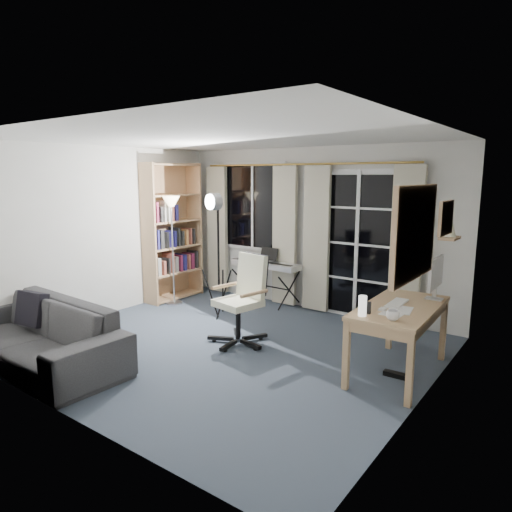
{
  "coord_description": "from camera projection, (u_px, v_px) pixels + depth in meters",
  "views": [
    {
      "loc": [
        3.31,
        -3.91,
        1.99
      ],
      "look_at": [
        0.18,
        0.35,
        1.05
      ],
      "focal_mm": 32.0,
      "sensor_mm": 36.0,
      "label": 1
    }
  ],
  "objects": [
    {
      "name": "floor",
      "position": [
        226.0,
        347.0,
        5.38
      ],
      "size": [
        4.5,
        4.0,
        0.02
      ],
      "primitive_type": "cube",
      "color": "#3C4757",
      "rests_on": "ground"
    },
    {
      "name": "window",
      "position": [
        254.0,
        206.0,
        7.3
      ],
      "size": [
        1.2,
        0.08,
        1.4
      ],
      "color": "white",
      "rests_on": "floor"
    },
    {
      "name": "french_door",
      "position": [
        358.0,
        246.0,
        6.33
      ],
      "size": [
        1.32,
        0.09,
        2.11
      ],
      "color": "white",
      "rests_on": "floor"
    },
    {
      "name": "curtains",
      "position": [
        299.0,
        237.0,
        6.76
      ],
      "size": [
        3.6,
        0.07,
        2.13
      ],
      "color": "gold",
      "rests_on": "floor"
    },
    {
      "name": "bookshelf",
      "position": [
        170.0,
        235.0,
        7.35
      ],
      "size": [
        0.37,
        1.02,
        2.19
      ],
      "rotation": [
        0.0,
        0.0,
        -0.02
      ],
      "color": "tan",
      "rests_on": "floor"
    },
    {
      "name": "torchiere_lamp",
      "position": [
        172.0,
        218.0,
        6.94
      ],
      "size": [
        0.31,
        0.31,
        1.68
      ],
      "rotation": [
        0.0,
        0.0,
        -0.17
      ],
      "color": "#B2B2B7",
      "rests_on": "floor"
    },
    {
      "name": "keyboard_piano",
      "position": [
        265.0,
        265.0,
        6.98
      ],
      "size": [
        1.17,
        0.6,
        0.84
      ],
      "rotation": [
        0.0,
        0.0,
        -0.05
      ],
      "color": "black",
      "rests_on": "floor"
    },
    {
      "name": "studio_light",
      "position": [
        215.0,
        216.0,
        6.27
      ],
      "size": [
        0.39,
        0.39,
        1.79
      ],
      "rotation": [
        0.0,
        0.0,
        -0.3
      ],
      "color": "black",
      "rests_on": "floor"
    },
    {
      "name": "office_chair",
      "position": [
        246.0,
        291.0,
        5.46
      ],
      "size": [
        0.73,
        0.73,
        1.06
      ],
      "rotation": [
        0.0,
        0.0,
        -0.18
      ],
      "color": "black",
      "rests_on": "floor"
    },
    {
      "name": "desk",
      "position": [
        400.0,
        314.0,
        4.55
      ],
      "size": [
        0.71,
        1.35,
        0.71
      ],
      "rotation": [
        0.0,
        0.0,
        0.03
      ],
      "color": "tan",
      "rests_on": "floor"
    },
    {
      "name": "monitor",
      "position": [
        435.0,
        274.0,
        4.73
      ],
      "size": [
        0.17,
        0.51,
        0.45
      ],
      "rotation": [
        0.0,
        0.0,
        0.03
      ],
      "color": "silver",
      "rests_on": "desk"
    },
    {
      "name": "desk_clutter",
      "position": [
        386.0,
        325.0,
        4.41
      ],
      "size": [
        0.41,
        0.81,
        0.9
      ],
      "rotation": [
        0.0,
        0.0,
        0.03
      ],
      "color": "white",
      "rests_on": "desk"
    },
    {
      "name": "mug",
      "position": [
        393.0,
        314.0,
        4.07
      ],
      "size": [
        0.12,
        0.1,
        0.12
      ],
      "primitive_type": "imported",
      "rotation": [
        0.0,
        0.0,
        0.03
      ],
      "color": "silver",
      "rests_on": "desk"
    },
    {
      "name": "wall_mirror",
      "position": [
        414.0,
        233.0,
        3.54
      ],
      "size": [
        0.04,
        0.94,
        0.74
      ],
      "color": "tan",
      "rests_on": "floor"
    },
    {
      "name": "framed_print",
      "position": [
        446.0,
        218.0,
        4.24
      ],
      "size": [
        0.03,
        0.42,
        0.32
      ],
      "color": "tan",
      "rests_on": "floor"
    },
    {
      "name": "wall_shelf",
      "position": [
        450.0,
        232.0,
        4.71
      ],
      "size": [
        0.16,
        0.3,
        0.18
      ],
      "color": "tan",
      "rests_on": "floor"
    },
    {
      "name": "sofa",
      "position": [
        37.0,
        324.0,
        4.83
      ],
      "size": [
        2.27,
        0.74,
        0.88
      ],
      "rotation": [
        0.0,
        0.0,
        -0.04
      ],
      "color": "#28272A",
      "rests_on": "floor"
    }
  ]
}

